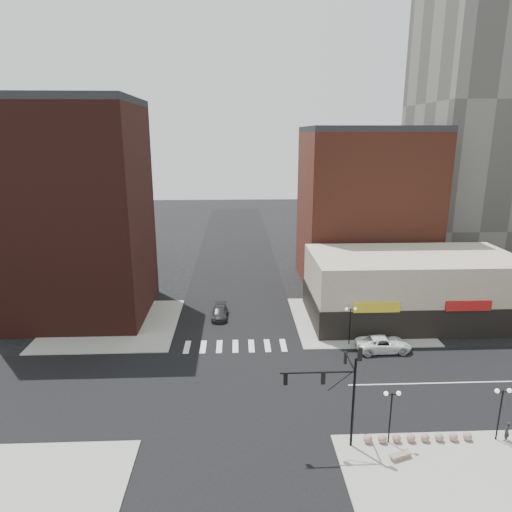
{
  "coord_description": "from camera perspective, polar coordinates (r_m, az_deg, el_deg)",
  "views": [
    {
      "loc": [
        0.18,
        -36.0,
        21.77
      ],
      "look_at": [
        1.91,
        4.09,
        11.0
      ],
      "focal_mm": 32.0,
      "sensor_mm": 36.0,
      "label": 1
    }
  ],
  "objects": [
    {
      "name": "ground",
      "position": [
        42.07,
        -2.46,
        -16.15
      ],
      "size": [
        240.0,
        240.0,
        0.0
      ],
      "primitive_type": "plane",
      "color": "black",
      "rests_on": "ground"
    },
    {
      "name": "road_ew",
      "position": [
        42.07,
        -2.46,
        -16.14
      ],
      "size": [
        200.0,
        14.0,
        0.02
      ],
      "primitive_type": "cube",
      "color": "black",
      "rests_on": "ground"
    },
    {
      "name": "road_ns",
      "position": [
        42.07,
        -2.46,
        -16.14
      ],
      "size": [
        14.0,
        200.0,
        0.02
      ],
      "primitive_type": "cube",
      "color": "black",
      "rests_on": "ground"
    },
    {
      "name": "sidewalk_nw",
      "position": [
        56.9,
        -17.4,
        -8.14
      ],
      "size": [
        15.0,
        15.0,
        0.12
      ],
      "primitive_type": "cube",
      "color": "gray",
      "rests_on": "ground"
    },
    {
      "name": "sidewalk_ne",
      "position": [
        56.81,
        12.44,
        -7.82
      ],
      "size": [
        15.0,
        15.0,
        0.12
      ],
      "primitive_type": "cube",
      "color": "gray",
      "rests_on": "ground"
    },
    {
      "name": "sidewalk_se",
      "position": [
        34.72,
        28.36,
        -25.76
      ],
      "size": [
        18.0,
        14.0,
        0.12
      ],
      "primitive_type": "cube",
      "color": "gray",
      "rests_on": "ground"
    },
    {
      "name": "building_nw",
      "position": [
        58.52,
        -21.65,
        4.85
      ],
      "size": [
        16.0,
        15.0,
        25.0
      ],
      "primitive_type": "cube",
      "color": "#3D1913",
      "rests_on": "ground"
    },
    {
      "name": "building_nw_low",
      "position": [
        78.64,
        -26.58,
        1.85
      ],
      "size": [
        20.0,
        18.0,
        12.0
      ],
      "primitive_type": "cube",
      "color": "#3D1913",
      "rests_on": "ground"
    },
    {
      "name": "building_ne_midrise",
      "position": [
        69.0,
        13.45,
        5.63
      ],
      "size": [
        18.0,
        15.0,
        22.0
      ],
      "primitive_type": "cube",
      "color": "brown",
      "rests_on": "ground"
    },
    {
      "name": "building_ne_row",
      "position": [
        58.1,
        18.73,
        -4.34
      ],
      "size": [
        24.2,
        12.2,
        8.0
      ],
      "color": "#BCAF96",
      "rests_on": "ground"
    },
    {
      "name": "traffic_signal",
      "position": [
        33.56,
        10.39,
        -15.31
      ],
      "size": [
        5.59,
        3.09,
        7.77
      ],
      "color": "black",
      "rests_on": "ground"
    },
    {
      "name": "street_lamp_se_a",
      "position": [
        35.25,
        16.57,
        -17.29
      ],
      "size": [
        1.22,
        0.32,
        4.16
      ],
      "color": "black",
      "rests_on": "sidewalk_se"
    },
    {
      "name": "street_lamp_se_b",
      "position": [
        38.47,
        28.36,
        -15.66
      ],
      "size": [
        1.22,
        0.32,
        4.16
      ],
      "color": "black",
      "rests_on": "sidewalk_se"
    },
    {
      "name": "street_lamp_ne",
      "position": [
        49.17,
        11.73,
        -7.38
      ],
      "size": [
        1.22,
        0.32,
        4.16
      ],
      "color": "black",
      "rests_on": "sidewalk_ne"
    },
    {
      "name": "bollard_row",
      "position": [
        37.53,
        19.59,
        -20.62
      ],
      "size": [
        7.97,
        0.62,
        0.62
      ],
      "color": "#8A6A5F",
      "rests_on": "sidewalk_se"
    },
    {
      "name": "white_suv",
      "position": [
        49.72,
        15.63,
        -10.54
      ],
      "size": [
        5.75,
        2.82,
        1.57
      ],
      "primitive_type": "imported",
      "rotation": [
        0.0,
        0.0,
        1.61
      ],
      "color": "white",
      "rests_on": "ground"
    },
    {
      "name": "dark_sedan_north",
      "position": [
        56.26,
        -4.55,
        -7.07
      ],
      "size": [
        1.97,
        4.57,
        1.31
      ],
      "primitive_type": "imported",
      "rotation": [
        0.0,
        0.0,
        -0.03
      ],
      "color": "black",
      "rests_on": "ground"
    },
    {
      "name": "pedestrian",
      "position": [
        39.87,
        28.86,
        -18.64
      ],
      "size": [
        0.66,
        0.64,
        1.52
      ],
      "primitive_type": "imported",
      "rotation": [
        0.0,
        0.0,
        3.84
      ],
      "color": "#242126",
      "rests_on": "sidewalk_se"
    },
    {
      "name": "stone_bench",
      "position": [
        35.71,
        17.59,
        -22.71
      ],
      "size": [
        1.66,
        0.99,
        0.37
      ],
      "rotation": [
        0.0,
        0.0,
        0.35
      ],
      "color": "gray",
      "rests_on": "sidewalk_se"
    }
  ]
}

